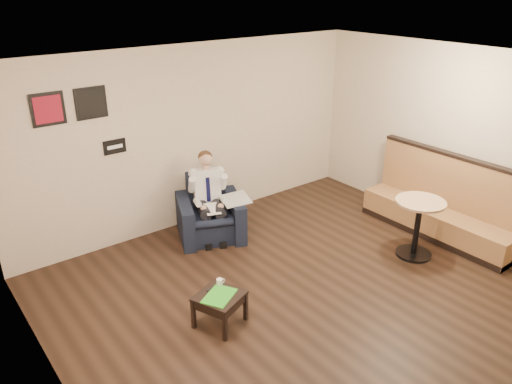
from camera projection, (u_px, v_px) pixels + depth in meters
ground at (329, 304)px, 6.07m from camera, size 6.00×6.00×0.00m
wall_back at (195, 136)px, 7.69m from camera, size 6.00×0.02×2.80m
wall_left at (63, 298)px, 3.83m from camera, size 0.02×6.00×2.80m
wall_right at (482, 148)px, 7.19m from camera, size 0.02×6.00×2.80m
ceiling at (345, 72)px, 4.96m from camera, size 6.00×6.00×0.02m
seating_sign at (115, 147)px, 6.91m from camera, size 0.32×0.02×0.20m
art_print_left at (48, 109)px, 6.21m from camera, size 0.42×0.03×0.42m
art_print_right at (91, 103)px, 6.52m from camera, size 0.42×0.03×0.42m
armchair at (210, 209)px, 7.50m from camera, size 1.22×1.22×0.90m
seated_man at (211, 202)px, 7.33m from camera, size 0.89×1.04×1.24m
lap_papers at (212, 209)px, 7.27m from camera, size 0.29×0.35×0.01m
newspaper at (236, 199)px, 7.44m from camera, size 0.54×0.60×0.01m
side_table at (220, 309)px, 5.67m from camera, size 0.62×0.62×0.39m
green_folder at (219, 296)px, 5.56m from camera, size 0.48×0.44×0.01m
coffee_mug at (220, 282)px, 5.75m from camera, size 0.09×0.09×0.08m
smartphone at (211, 289)px, 5.69m from camera, size 0.13×0.08×0.01m
banquette at (440, 198)px, 7.48m from camera, size 0.58×2.42×1.24m
cafe_table at (417, 228)px, 6.99m from camera, size 0.79×0.79×0.85m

